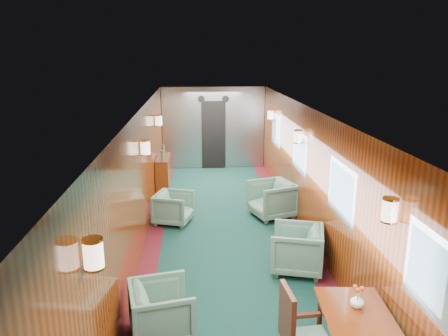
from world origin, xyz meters
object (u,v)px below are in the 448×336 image
(dining_table, at_px, (356,322))
(armchair_left_near, at_px, (162,310))
(credenza, at_px, (163,175))
(armchair_right_far, at_px, (272,199))
(armchair_right_near, at_px, (297,249))
(armchair_left_far, at_px, (174,208))
(side_chair, at_px, (299,333))

(dining_table, distance_m, armchair_left_near, 2.25)
(credenza, xyz_separation_m, armchair_right_far, (2.36, -1.72, -0.09))
(armchair_right_near, distance_m, armchair_right_far, 2.34)
(dining_table, relative_size, credenza, 0.87)
(armchair_left_far, relative_size, armchair_right_far, 0.84)
(credenza, height_order, armchair_right_far, credenza)
(side_chair, bearing_deg, dining_table, 4.71)
(side_chair, relative_size, credenza, 0.92)
(credenza, distance_m, armchair_right_near, 4.69)
(armchair_left_near, xyz_separation_m, armchair_left_far, (-0.01, 3.64, -0.02))
(armchair_left_near, height_order, armchair_left_far, armchair_left_near)
(armchair_right_near, bearing_deg, dining_table, 17.26)
(armchair_left_near, height_order, armchair_right_near, armchair_right_near)
(credenza, height_order, armchair_left_far, credenza)
(armchair_left_near, xyz_separation_m, armchair_right_near, (2.01, 1.50, 0.03))
(armchair_right_near, bearing_deg, side_chair, 2.39)
(dining_table, relative_size, armchair_left_near, 1.40)
(dining_table, relative_size, side_chair, 0.95)
(armchair_left_far, bearing_deg, side_chair, -144.79)
(side_chair, height_order, credenza, credenza)
(credenza, xyz_separation_m, armchair_right_near, (2.34, -4.06, -0.11))
(armchair_right_near, relative_size, armchair_right_far, 0.95)
(credenza, bearing_deg, armchair_right_near, -60.06)
(armchair_left_far, relative_size, armchair_right_near, 0.88)
(dining_table, distance_m, armchair_right_far, 4.65)
(credenza, relative_size, armchair_right_near, 1.50)
(dining_table, bearing_deg, armchair_left_near, 163.46)
(side_chair, bearing_deg, armchair_right_near, 72.32)
(armchair_left_far, distance_m, armchair_right_far, 2.05)
(dining_table, xyz_separation_m, side_chair, (-0.63, -0.10, -0.03))
(armchair_left_near, xyz_separation_m, armchair_right_far, (2.03, 3.84, 0.04))
(armchair_left_near, distance_m, armchair_left_far, 3.64)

